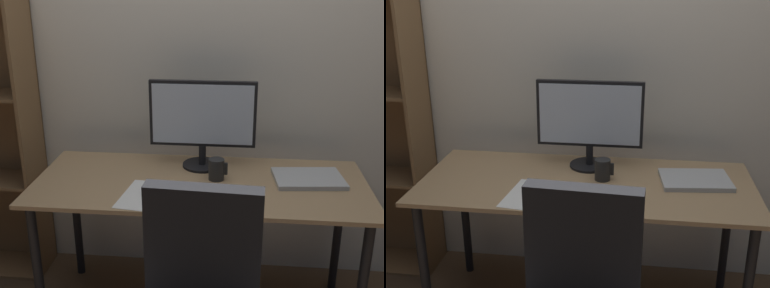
# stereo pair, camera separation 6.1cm
# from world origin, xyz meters

# --- Properties ---
(back_wall) EXTENTS (6.40, 0.10, 2.60)m
(back_wall) POSITION_xyz_m (0.00, 0.50, 1.30)
(back_wall) COLOR silver
(back_wall) RESTS_ON ground
(desk) EXTENTS (1.57, 0.66, 0.74)m
(desk) POSITION_xyz_m (0.00, 0.00, 0.65)
(desk) COLOR tan
(desk) RESTS_ON ground
(monitor) EXTENTS (0.52, 0.20, 0.44)m
(monitor) POSITION_xyz_m (-0.01, 0.19, 0.99)
(monitor) COLOR black
(monitor) RESTS_ON desk
(keyboard) EXTENTS (0.29, 0.12, 0.02)m
(keyboard) POSITION_xyz_m (0.00, -0.19, 0.75)
(keyboard) COLOR silver
(keyboard) RESTS_ON desk
(mouse) EXTENTS (0.06, 0.10, 0.03)m
(mouse) POSITION_xyz_m (0.19, -0.17, 0.76)
(mouse) COLOR black
(mouse) RESTS_ON desk
(coffee_mug) EXTENTS (0.09, 0.07, 0.10)m
(coffee_mug) POSITION_xyz_m (0.08, 0.03, 0.79)
(coffee_mug) COLOR black
(coffee_mug) RESTS_ON desk
(laptop) EXTENTS (0.34, 0.26, 0.02)m
(laptop) POSITION_xyz_m (0.51, 0.06, 0.75)
(laptop) COLOR #B7BABC
(laptop) RESTS_ON desk
(paper_sheet) EXTENTS (0.25, 0.32, 0.00)m
(paper_sheet) POSITION_xyz_m (-0.22, -0.18, 0.74)
(paper_sheet) COLOR white
(paper_sheet) RESTS_ON desk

